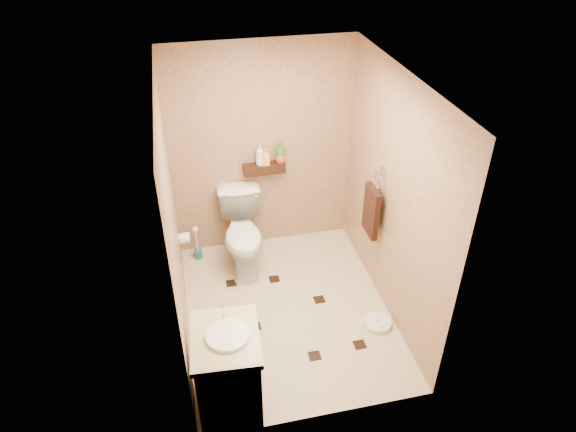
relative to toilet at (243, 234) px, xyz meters
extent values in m
plane|color=beige|center=(0.31, -0.83, -0.42)|extent=(2.50, 2.50, 0.00)
cube|color=tan|center=(0.31, 0.42, 0.78)|extent=(2.00, 0.04, 2.40)
cube|color=tan|center=(0.31, -2.08, 0.78)|extent=(2.00, 0.04, 2.40)
cube|color=tan|center=(-0.69, -0.83, 0.78)|extent=(0.04, 2.50, 2.40)
cube|color=tan|center=(1.31, -0.83, 0.78)|extent=(0.04, 2.50, 2.40)
cube|color=silver|center=(0.31, -0.83, 1.98)|extent=(2.00, 2.50, 0.02)
cube|color=#33170D|center=(0.31, 0.34, 0.60)|extent=(0.46, 0.14, 0.10)
cube|color=black|center=(-0.05, -0.99, -0.42)|extent=(0.11, 0.11, 0.01)
cube|color=black|center=(0.67, -0.75, -0.42)|extent=(0.11, 0.11, 0.01)
cube|color=black|center=(0.43, -1.47, -0.42)|extent=(0.11, 0.11, 0.01)
cube|color=black|center=(-0.20, -0.30, -0.42)|extent=(0.11, 0.11, 0.01)
cube|color=black|center=(0.88, -1.43, -0.42)|extent=(0.11, 0.11, 0.01)
cube|color=black|center=(0.27, -0.33, -0.42)|extent=(0.11, 0.11, 0.01)
imported|color=white|center=(0.00, 0.00, 0.00)|extent=(0.51, 0.85, 0.85)
cube|color=brown|center=(-0.39, -1.78, -0.06)|extent=(0.53, 0.63, 0.73)
cube|color=beige|center=(-0.39, -1.78, 0.33)|extent=(0.57, 0.67, 0.05)
cylinder|color=white|center=(-0.37, -1.78, 0.36)|extent=(0.34, 0.34, 0.05)
cylinder|color=silver|center=(-0.37, -1.58, 0.42)|extent=(0.03, 0.03, 0.11)
cylinder|color=silver|center=(1.13, -1.22, -0.40)|extent=(0.34, 0.34, 0.05)
cylinder|color=white|center=(1.13, -1.22, -0.37)|extent=(0.17, 0.17, 0.01)
cylinder|color=#1A6B69|center=(-0.51, 0.24, -0.37)|extent=(0.10, 0.10, 0.11)
cylinder|color=silver|center=(-0.51, 0.24, -0.17)|extent=(0.02, 0.02, 0.31)
sphere|color=silver|center=(-0.51, 0.24, -0.02)|extent=(0.07, 0.07, 0.07)
cube|color=silver|center=(1.30, -0.58, 0.96)|extent=(0.03, 0.06, 0.08)
torus|color=silver|center=(1.26, -0.58, 0.84)|extent=(0.02, 0.19, 0.19)
cube|color=black|center=(1.22, -0.58, 0.50)|extent=(0.06, 0.30, 0.52)
cylinder|color=silver|center=(-0.63, -0.18, 0.18)|extent=(0.11, 0.11, 0.11)
cylinder|color=silver|center=(-0.67, -0.18, 0.24)|extent=(0.04, 0.02, 0.02)
imported|color=white|center=(0.27, 0.34, 0.77)|extent=(0.09, 0.09, 0.24)
imported|color=yellow|center=(0.33, 0.34, 0.74)|extent=(0.09, 0.09, 0.18)
imported|color=#F4351C|center=(0.49, 0.34, 0.72)|extent=(0.13, 0.13, 0.15)
imported|color=#2C842D|center=(0.49, 0.34, 0.77)|extent=(0.14, 0.14, 0.25)
camera|label=1|loc=(-0.51, -4.54, 3.30)|focal=32.00mm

